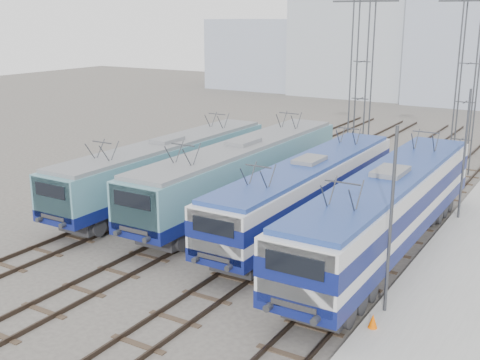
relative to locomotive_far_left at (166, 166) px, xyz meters
name	(u,v)px	position (x,y,z in m)	size (l,w,h in m)	color
ground	(160,285)	(6.75, -9.07, -2.16)	(160.00, 160.00, 0.00)	#514C47
platform	(466,266)	(16.95, -1.07, -2.01)	(4.00, 70.00, 0.30)	#9E9E99
locomotive_far_left	(166,166)	(0.00, 0.00, 0.00)	(2.74, 17.30, 3.26)	#0D1657
locomotive_center_left	(241,170)	(4.50, 0.95, 0.12)	(2.90, 18.31, 3.45)	#0D1657
locomotive_center_right	(307,188)	(9.00, -0.13, 0.04)	(2.72, 17.16, 3.23)	#0D1657
locomotive_far_right	(387,206)	(13.50, -1.54, 0.22)	(2.96, 18.73, 3.52)	#0D1657
catenary_tower_west	(361,74)	(6.75, 12.93, 4.48)	(4.50, 1.20, 12.00)	#3F4247
catenary_tower_east	(468,77)	(13.25, 14.93, 4.48)	(4.50, 1.20, 12.00)	#3F4247
mast_front	(390,226)	(15.35, -7.07, 1.34)	(0.12, 0.12, 7.00)	#3F4247
mast_mid	(464,158)	(15.35, 4.93, 1.34)	(0.12, 0.12, 7.00)	#3F4247
safety_cone	(373,321)	(15.40, -8.49, -1.62)	(0.32, 0.32, 0.50)	#F05B00
building_west	(367,43)	(-7.25, 52.93, 4.84)	(18.00, 12.00, 14.00)	#9FA8B2
building_far_west	(262,54)	(-23.25, 52.93, 2.84)	(14.00, 10.00, 10.00)	#96A0B5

